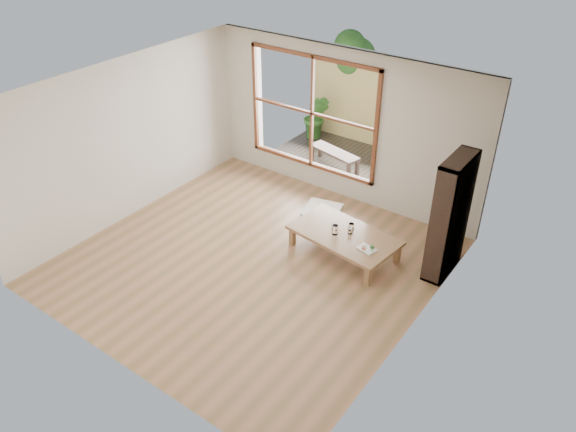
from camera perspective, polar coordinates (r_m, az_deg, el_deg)
name	(u,v)px	position (r m, az deg, el deg)	size (l,w,h in m)	color
ground	(254,261)	(8.40, -3.49, -4.56)	(5.00, 5.00, 0.00)	#B07C58
low_table	(344,236)	(8.42, 5.74, -2.03)	(1.69, 1.09, 0.35)	#9E704D
floor_cushion	(322,211)	(9.49, 3.49, 0.54)	(0.58, 0.58, 0.08)	beige
bookshelf	(450,217)	(8.03, 16.13, -0.08)	(0.29, 0.81, 1.80)	#32221B
glass_tall	(335,230)	(8.33, 4.81, -1.40)	(0.08, 0.08, 0.16)	silver
glass_mid	(350,231)	(8.38, 6.32, -1.52)	(0.06, 0.06, 0.09)	silver
glass_short	(351,226)	(8.48, 6.45, -1.06)	(0.08, 0.08, 0.10)	silver
glass_small	(333,227)	(8.47, 4.64, -1.13)	(0.06, 0.06, 0.07)	silver
food_tray	(368,248)	(8.09, 8.10, -3.28)	(0.29, 0.23, 0.08)	white
deck	(343,162)	(11.20, 5.56, 5.52)	(2.80, 2.00, 0.05)	#332C25
garden_bench	(334,154)	(10.80, 4.72, 6.32)	(1.12, 0.55, 0.34)	#32221B
bamboo_fence	(371,103)	(11.64, 8.38, 11.26)	(2.80, 0.06, 1.80)	#D1C16B
shrub_right	(398,137)	(11.28, 11.13, 7.92)	(0.81, 0.70, 0.90)	#2C5F23
shrub_left	(316,116)	(11.92, 2.90, 10.07)	(0.54, 0.43, 0.97)	#2C5F23
garden_tree	(351,58)	(11.96, 6.43, 15.66)	(1.04, 0.85, 2.22)	#4C3D2D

